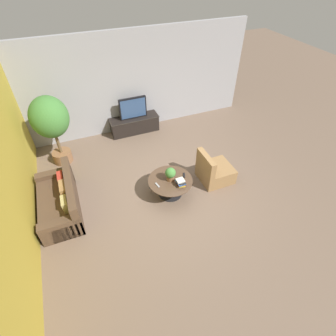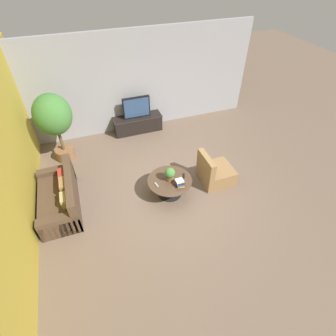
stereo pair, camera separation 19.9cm
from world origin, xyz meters
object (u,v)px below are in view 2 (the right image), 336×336
(television, at_px, (136,107))
(couch_by_wall, at_px, (61,198))
(armchair_wicker, at_px, (214,173))
(potted_plant_tabletop, at_px, (170,174))
(media_console, at_px, (138,124))
(potted_palm_tall, at_px, (54,118))
(coffee_table, at_px, (170,184))

(television, distance_m, couch_by_wall, 3.60)
(armchair_wicker, height_order, potted_plant_tabletop, armchair_wicker)
(potted_plant_tabletop, bearing_deg, couch_by_wall, 169.93)
(media_console, height_order, potted_palm_tall, potted_palm_tall)
(media_console, bearing_deg, television, -90.00)
(couch_by_wall, height_order, armchair_wicker, armchair_wicker)
(media_console, height_order, potted_plant_tabletop, potted_plant_tabletop)
(armchair_wicker, bearing_deg, couch_by_wall, 83.86)
(television, relative_size, potted_palm_tall, 0.43)
(television, xyz_separation_m, armchair_wicker, (1.25, -2.94, -0.57))
(media_console, xyz_separation_m, television, (0.00, -0.00, 0.58))
(couch_by_wall, bearing_deg, media_console, 135.45)
(couch_by_wall, distance_m, potted_palm_tall, 2.13)
(media_console, relative_size, potted_plant_tabletop, 4.42)
(television, bearing_deg, potted_palm_tall, -163.61)
(television, relative_size, couch_by_wall, 0.48)
(couch_by_wall, xyz_separation_m, potted_palm_tall, (0.18, 1.85, 1.03))
(television, xyz_separation_m, couch_by_wall, (-2.50, -2.53, -0.56))
(coffee_table, distance_m, potted_palm_tall, 3.42)
(media_console, relative_size, potted_palm_tall, 0.79)
(media_console, relative_size, couch_by_wall, 0.87)
(armchair_wicker, relative_size, potted_palm_tall, 0.44)
(television, height_order, potted_palm_tall, potted_palm_tall)
(armchair_wicker, distance_m, potted_palm_tall, 4.34)
(couch_by_wall, bearing_deg, coffee_table, 79.65)
(media_console, distance_m, potted_plant_tabletop, 3.01)
(television, distance_m, potted_palm_tall, 2.46)
(television, height_order, armchair_wicker, television)
(media_console, bearing_deg, coffee_table, -89.82)
(couch_by_wall, distance_m, potted_plant_tabletop, 2.58)
(television, bearing_deg, coffee_table, -89.82)
(media_console, relative_size, television, 1.82)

